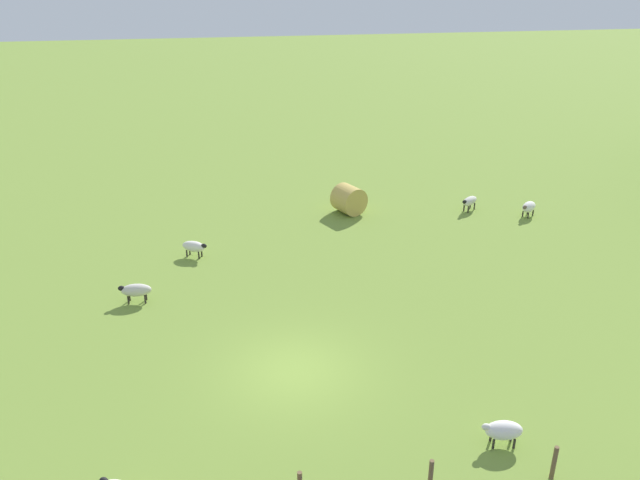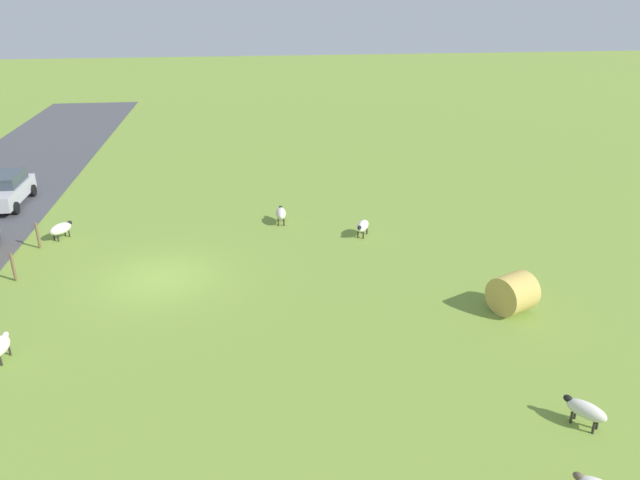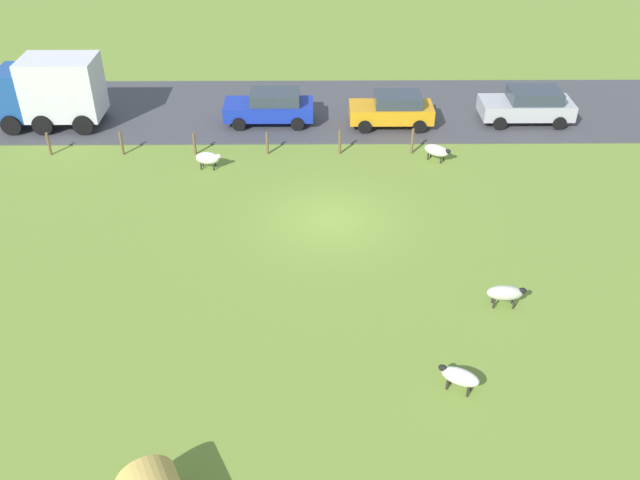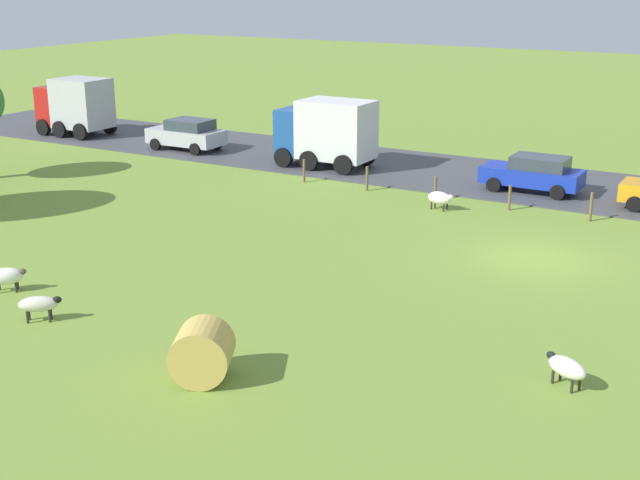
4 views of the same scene
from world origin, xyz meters
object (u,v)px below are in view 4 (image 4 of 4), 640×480
Objects in this scene: sheep_4 at (567,367)px; sheep_5 at (39,304)px; car_0 at (187,134)px; truck_0 at (327,131)px; truck_1 at (76,105)px; hay_bale_0 at (202,352)px; sheep_3 at (440,198)px; sheep_2 at (7,276)px; car_2 at (534,173)px.

sheep_5 is at bearing 103.67° from sheep_4.
sheep_4 is 30.70m from car_0.
truck_1 is (0.21, 17.13, -0.01)m from truck_0.
truck_0 is (21.72, 8.85, 1.11)m from hay_bale_0.
car_0 reaches higher than sheep_3.
sheep_5 is (-1.18, -2.65, 0.01)m from sheep_2.
car_0 is at bearing 28.41° from sheep_5.
car_2 is at bearing -3.98° from hay_bale_0.
car_2 is (21.21, -7.68, 0.39)m from sheep_5.
hay_bale_0 is at bearing 176.02° from car_2.
car_0 is 0.96× the size of car_2.
car_2 is at bearing 18.90° from sheep_4.
sheep_5 is at bearing -151.59° from car_0.
sheep_5 is (-16.52, 5.20, 0.01)m from sheep_3.
car_2 is at bearing -89.33° from truck_0.
sheep_2 is at bearing -139.52° from truck_1.
car_2 is at bearing -89.29° from car_0.
truck_1 is 27.52m from car_2.
hay_bale_0 is at bearing -130.16° from truck_1.
sheep_3 is 0.27× the size of car_2.
sheep_2 is 0.92× the size of sheep_4.
car_0 is at bearing 23.71° from sheep_2.
sheep_2 is 19.96m from truck_0.
sheep_4 is at bearing -161.10° from car_2.
sheep_2 is 22.54m from car_2.
truck_0 is at bearing 59.93° from sheep_3.
sheep_4 is 38.13m from truck_1.
sheep_3 is at bearing -120.07° from truck_0.
truck_1 is 0.97× the size of car_2.
hay_bale_0 reaches higher than sheep_5.
sheep_2 is at bearing 97.54° from sheep_4.
truck_0 is (17.74, 16.49, 1.33)m from sheep_4.
sheep_3 is at bearing -105.07° from car_0.
sheep_3 is at bearing -27.08° from sheep_2.
sheep_3 reaches higher than sheep_4.
sheep_2 reaches higher than sheep_4.
car_2 reaches higher than sheep_4.
sheep_3 is (15.35, -7.85, 0.00)m from sheep_2.
hay_bale_0 is 0.31× the size of truck_0.
car_0 reaches higher than hay_bale_0.
truck_0 is at bearing 90.67° from car_2.
sheep_2 is 16.58m from sheep_4.
truck_0 is 10.41m from car_2.
sheep_3 is 0.99× the size of sheep_4.
sheep_2 is at bearing 78.44° from hay_bale_0.
sheep_3 is at bearing -17.46° from sheep_5.
sheep_4 is at bearing -82.46° from sheep_2.
car_0 is (17.63, 25.14, 0.43)m from sheep_4.
sheep_5 is at bearing 84.23° from hay_bale_0.
hay_bale_0 is 21.89m from car_2.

